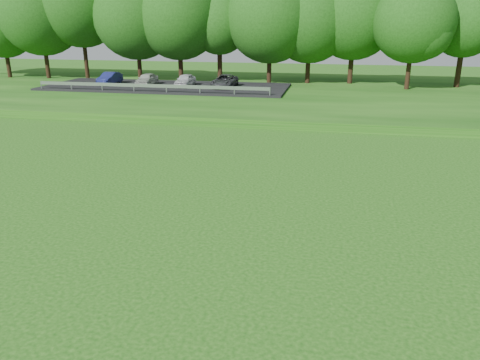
# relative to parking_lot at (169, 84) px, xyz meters

# --- Properties ---
(berm) EXTENTS (130.00, 30.00, 0.60)m
(berm) POSITION_rel_parking_lot_xyz_m (23.59, 1.21, -0.69)
(berm) COLOR #14480D
(berm) RESTS_ON ground
(walking_path) EXTENTS (130.00, 1.60, 0.04)m
(walking_path) POSITION_rel_parking_lot_xyz_m (23.59, -12.79, -0.97)
(walking_path) COLOR gray
(walking_path) RESTS_ON ground
(treeline) EXTENTS (104.00, 7.00, 15.00)m
(treeline) POSITION_rel_parking_lot_xyz_m (23.59, 5.21, 7.11)
(treeline) COLOR #18440F
(treeline) RESTS_ON berm
(parking_lot) EXTENTS (24.00, 9.00, 1.38)m
(parking_lot) POSITION_rel_parking_lot_xyz_m (0.00, 0.00, 0.00)
(parking_lot) COLOR black
(parking_lot) RESTS_ON berm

